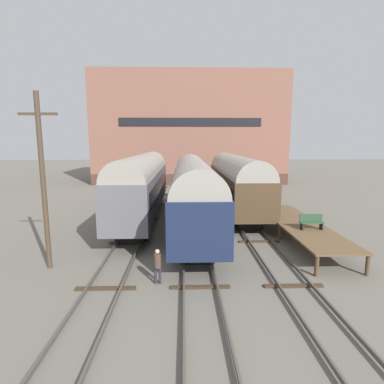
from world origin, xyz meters
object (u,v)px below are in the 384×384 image
bench (311,221)px  train_car_brown (236,180)px  train_car_navy (193,188)px  person_worker (158,263)px  utility_pole (43,180)px  train_car_grey (143,182)px

bench → train_car_brown: bearing=105.9°
train_car_navy → person_worker: train_car_navy is taller
train_car_navy → person_worker: bearing=-101.4°
train_car_navy → bench: (6.96, -4.77, -1.31)m
bench → utility_pole: (-14.47, -2.66, 2.87)m
train_car_grey → utility_pole: size_ratio=2.04×
train_car_grey → person_worker: bearing=-79.7°
train_car_brown → train_car_navy: train_car_navy is taller
train_car_brown → bench: size_ratio=12.05×
train_car_brown → person_worker: size_ratio=10.44×
train_car_grey → utility_pole: utility_pole is taller
bench → person_worker: 9.98m
person_worker → utility_pole: (-5.63, 1.91, 3.51)m
bench → utility_pole: size_ratio=0.16×
bench → person_worker: (-8.85, -4.57, -0.64)m
train_car_grey → person_worker: train_car_grey is taller
train_car_brown → utility_pole: bearing=-132.4°
bench → utility_pole: bearing=-169.6°
train_car_brown → train_car_navy: 6.69m
train_car_navy → utility_pole: utility_pole is taller
train_car_navy → train_car_grey: size_ratio=1.07×
train_car_navy → utility_pole: bearing=-135.3°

